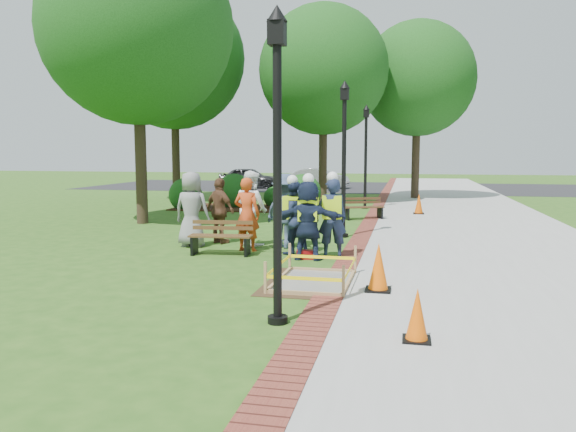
% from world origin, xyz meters
% --- Properties ---
extents(ground, '(100.00, 100.00, 0.00)m').
position_xyz_m(ground, '(0.00, 0.00, 0.00)').
color(ground, '#285116').
rests_on(ground, ground).
extents(sidewalk, '(6.00, 60.00, 0.02)m').
position_xyz_m(sidewalk, '(5.00, 10.00, 0.01)').
color(sidewalk, '#9E9E99').
rests_on(sidewalk, ground).
extents(brick_edging, '(0.50, 60.00, 0.03)m').
position_xyz_m(brick_edging, '(1.75, 10.00, 0.01)').
color(brick_edging, maroon).
rests_on(brick_edging, ground).
extents(mulch_bed, '(7.00, 3.00, 0.05)m').
position_xyz_m(mulch_bed, '(-3.00, 12.00, 0.02)').
color(mulch_bed, '#381E0F').
rests_on(mulch_bed, ground).
extents(parking_lot, '(36.00, 12.00, 0.01)m').
position_xyz_m(parking_lot, '(0.00, 27.00, 0.00)').
color(parking_lot, black).
rests_on(parking_lot, ground).
extents(wet_concrete_pad, '(1.72, 2.31, 0.55)m').
position_xyz_m(wet_concrete_pad, '(1.35, -0.56, 0.23)').
color(wet_concrete_pad, '#47331E').
rests_on(wet_concrete_pad, ground).
extents(bench_near, '(1.47, 0.60, 0.77)m').
position_xyz_m(bench_near, '(-1.19, 1.75, 0.25)').
color(bench_near, brown).
rests_on(bench_near, ground).
extents(bench_far, '(1.47, 0.98, 0.76)m').
position_xyz_m(bench_far, '(1.48, 9.21, 0.24)').
color(bench_far, brown).
rests_on(bench_far, ground).
extents(cone_front, '(0.35, 0.35, 0.69)m').
position_xyz_m(cone_front, '(3.12, -3.40, 0.33)').
color(cone_front, black).
rests_on(cone_front, ground).
extents(cone_back, '(0.43, 0.43, 0.84)m').
position_xyz_m(cone_back, '(2.52, -0.95, 0.40)').
color(cone_back, black).
rests_on(cone_back, ground).
extents(cone_far, '(0.40, 0.40, 0.78)m').
position_xyz_m(cone_far, '(3.40, 11.24, 0.38)').
color(cone_far, black).
rests_on(cone_far, ground).
extents(toolbox, '(0.42, 0.27, 0.19)m').
position_xyz_m(toolbox, '(0.80, 1.66, 0.10)').
color(toolbox, maroon).
rests_on(toolbox, ground).
extents(lamp_near, '(0.28, 0.28, 4.26)m').
position_xyz_m(lamp_near, '(1.25, -3.00, 2.48)').
color(lamp_near, black).
rests_on(lamp_near, ground).
extents(lamp_mid, '(0.28, 0.28, 4.26)m').
position_xyz_m(lamp_mid, '(1.25, 5.00, 2.48)').
color(lamp_mid, black).
rests_on(lamp_mid, ground).
extents(lamp_far, '(0.28, 0.28, 4.26)m').
position_xyz_m(lamp_far, '(1.25, 13.00, 2.48)').
color(lamp_far, black).
rests_on(lamp_far, ground).
extents(tree_left, '(6.14, 6.14, 9.33)m').
position_xyz_m(tree_left, '(-5.56, 6.61, 6.25)').
color(tree_left, '#3D2D1E').
rests_on(tree_left, ground).
extents(tree_back, '(5.82, 5.82, 8.91)m').
position_xyz_m(tree_back, '(-0.86, 15.23, 5.99)').
color(tree_back, '#3D2D1E').
rests_on(tree_back, ground).
extents(tree_right, '(5.68, 5.68, 8.78)m').
position_xyz_m(tree_right, '(3.33, 18.73, 5.93)').
color(tree_right, '#3D2D1E').
rests_on(tree_right, ground).
extents(tree_far, '(6.64, 6.64, 10.02)m').
position_xyz_m(tree_far, '(-7.89, 14.85, 6.69)').
color(tree_far, '#3D2D1E').
rests_on(tree_far, ground).
extents(shrub_a, '(1.38, 1.38, 1.38)m').
position_xyz_m(shrub_a, '(-5.97, 11.28, 0.00)').
color(shrub_a, '#153F12').
rests_on(shrub_a, ground).
extents(shrub_b, '(1.55, 1.55, 1.55)m').
position_xyz_m(shrub_b, '(-4.22, 12.37, 0.00)').
color(shrub_b, '#153F12').
rests_on(shrub_b, ground).
extents(shrub_c, '(1.27, 1.27, 1.27)m').
position_xyz_m(shrub_c, '(-1.82, 11.79, 0.00)').
color(shrub_c, '#153F12').
rests_on(shrub_c, ground).
extents(shrub_d, '(1.55, 1.55, 1.55)m').
position_xyz_m(shrub_d, '(-1.29, 12.49, 0.00)').
color(shrub_d, '#153F12').
rests_on(shrub_d, ground).
extents(shrub_e, '(0.94, 0.94, 0.94)m').
position_xyz_m(shrub_e, '(-2.61, 13.01, 0.00)').
color(shrub_e, '#153F12').
rests_on(shrub_e, ground).
extents(casual_person_a, '(0.63, 0.43, 1.86)m').
position_xyz_m(casual_person_a, '(-2.26, 2.68, 0.93)').
color(casual_person_a, gray).
rests_on(casual_person_a, ground).
extents(casual_person_b, '(0.60, 0.42, 1.75)m').
position_xyz_m(casual_person_b, '(-0.75, 2.37, 0.88)').
color(casual_person_b, '#C84017').
rests_on(casual_person_b, ground).
extents(casual_person_c, '(0.71, 0.69, 1.88)m').
position_xyz_m(casual_person_c, '(-0.86, 3.18, 0.94)').
color(casual_person_c, white).
rests_on(casual_person_c, ground).
extents(casual_person_d, '(0.64, 0.57, 1.69)m').
position_xyz_m(casual_person_d, '(-1.74, 3.31, 0.84)').
color(casual_person_d, brown).
rests_on(casual_person_d, ground).
extents(casual_person_e, '(0.69, 0.60, 1.82)m').
position_xyz_m(casual_person_e, '(0.05, 2.98, 0.91)').
color(casual_person_e, '#394863').
rests_on(casual_person_e, ground).
extents(hivis_worker_a, '(0.56, 0.36, 1.89)m').
position_xyz_m(hivis_worker_a, '(0.87, 1.59, 0.94)').
color(hivis_worker_a, '#162339').
rests_on(hivis_worker_a, ground).
extents(hivis_worker_b, '(0.64, 0.49, 1.92)m').
position_xyz_m(hivis_worker_b, '(1.34, 1.95, 0.95)').
color(hivis_worker_b, '#171A3D').
rests_on(hivis_worker_b, ground).
extents(hivis_worker_c, '(0.64, 0.59, 1.83)m').
position_xyz_m(hivis_worker_c, '(0.39, 2.20, 0.91)').
color(hivis_worker_c, '#17233D').
rests_on(hivis_worker_c, ground).
extents(parked_car_a, '(2.25, 4.58, 1.45)m').
position_xyz_m(parked_car_a, '(-7.05, 24.58, 0.00)').
color(parked_car_a, '#262629').
rests_on(parked_car_a, ground).
extents(parked_car_b, '(2.20, 4.43, 1.40)m').
position_xyz_m(parked_car_b, '(-2.66, 25.33, 0.00)').
color(parked_car_b, '#A5A4A9').
rests_on(parked_car_b, ground).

